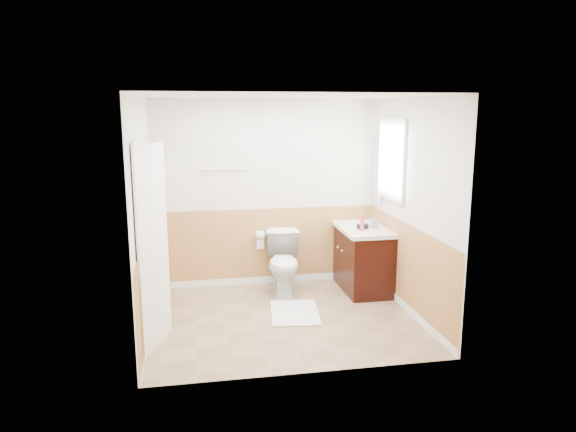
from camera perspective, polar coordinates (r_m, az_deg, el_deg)
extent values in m
plane|color=#8C7051|center=(6.18, -0.50, -11.00)|extent=(3.00, 3.00, 0.00)
plane|color=white|center=(5.72, -0.55, 12.84)|extent=(3.00, 3.00, 0.00)
plane|color=silver|center=(7.09, -2.33, 2.42)|extent=(3.00, 0.00, 3.00)
plane|color=silver|center=(4.58, 2.28, -2.61)|extent=(3.00, 0.00, 3.00)
plane|color=silver|center=(5.76, -15.38, -0.08)|extent=(0.00, 3.00, 3.00)
plane|color=silver|center=(6.25, 13.15, 0.91)|extent=(0.00, 3.00, 3.00)
plane|color=tan|center=(7.23, -2.27, -3.47)|extent=(3.00, 0.00, 3.00)
plane|color=tan|center=(4.83, 2.17, -11.25)|extent=(3.00, 0.00, 3.00)
plane|color=tan|center=(5.95, -14.88, -7.17)|extent=(0.00, 2.60, 2.60)
plane|color=tan|center=(6.42, 12.75, -5.68)|extent=(0.00, 2.60, 2.60)
imported|color=white|center=(6.89, -0.46, -5.12)|extent=(0.53, 0.82, 0.79)
cube|color=white|center=(6.32, 0.73, -10.38)|extent=(0.64, 0.86, 0.02)
cube|color=black|center=(7.14, 7.94, -4.61)|extent=(0.55, 1.10, 0.80)
sphere|color=silver|center=(6.92, 5.87, -3.79)|extent=(0.03, 0.03, 0.03)
sphere|color=silver|center=(7.10, 5.42, -3.37)|extent=(0.03, 0.03, 0.03)
cube|color=silver|center=(7.03, 7.96, -1.28)|extent=(0.60, 1.15, 0.05)
cylinder|color=white|center=(7.16, 7.67, -0.75)|extent=(0.36, 0.36, 0.02)
cylinder|color=silver|center=(7.21, 9.04, -0.22)|extent=(0.02, 0.02, 0.14)
cylinder|color=#CE3580|center=(6.72, 8.00, -0.70)|extent=(0.05, 0.05, 0.22)
imported|color=#8B939D|center=(6.94, 9.30, -0.55)|extent=(0.09, 0.09, 0.17)
cylinder|color=black|center=(6.86, 8.05, -1.09)|extent=(0.14, 0.07, 0.07)
cylinder|color=black|center=(6.90, 7.68, -1.25)|extent=(0.03, 0.03, 0.07)
cube|color=silver|center=(7.21, 9.61, 4.83)|extent=(0.02, 0.35, 0.90)
cube|color=white|center=(6.71, 11.11, 6.02)|extent=(0.04, 0.80, 1.00)
cube|color=white|center=(6.72, 11.24, 6.02)|extent=(0.01, 0.70, 0.90)
cube|color=white|center=(5.37, -14.58, -3.40)|extent=(0.29, 0.78, 2.04)
cube|color=white|center=(5.37, -15.40, -3.32)|extent=(0.02, 0.92, 2.10)
sphere|color=silver|center=(5.70, -13.72, -3.22)|extent=(0.06, 0.06, 0.06)
cylinder|color=silver|center=(6.93, -6.82, 5.07)|extent=(0.62, 0.02, 0.02)
cylinder|color=silver|center=(7.11, -3.01, -2.07)|extent=(0.14, 0.02, 0.02)
cylinder|color=white|center=(7.11, -3.01, -2.07)|extent=(0.10, 0.11, 0.11)
cube|color=white|center=(7.14, -3.00, -2.93)|extent=(0.10, 0.01, 0.16)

